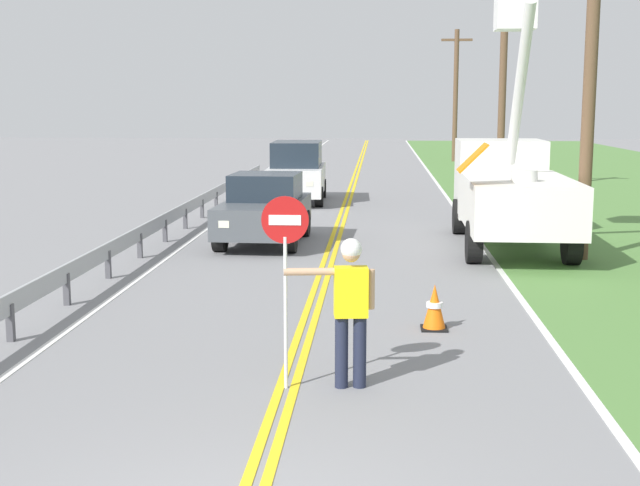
% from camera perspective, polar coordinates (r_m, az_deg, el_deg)
% --- Properties ---
extents(centerline_yellow_left, '(0.11, 110.00, 0.01)m').
position_cam_1_polar(centerline_yellow_left, '(26.16, 1.28, 1.71)').
color(centerline_yellow_left, yellow).
rests_on(centerline_yellow_left, ground).
extents(centerline_yellow_right, '(0.11, 110.00, 0.01)m').
position_cam_1_polar(centerline_yellow_right, '(26.15, 1.67, 1.71)').
color(centerline_yellow_right, yellow).
rests_on(centerline_yellow_right, ground).
extents(edge_line_right, '(0.12, 110.00, 0.01)m').
position_cam_1_polar(edge_line_right, '(26.25, 9.35, 1.62)').
color(edge_line_right, silver).
rests_on(edge_line_right, ground).
extents(edge_line_left, '(0.12, 110.00, 0.01)m').
position_cam_1_polar(edge_line_left, '(26.55, -6.32, 1.77)').
color(edge_line_left, silver).
rests_on(edge_line_left, ground).
extents(flagger_worker, '(1.08, 0.28, 1.83)m').
position_cam_1_polar(flagger_worker, '(10.36, 1.99, -3.96)').
color(flagger_worker, '#1E2338').
rests_on(flagger_worker, ground).
extents(stop_sign_paddle, '(0.56, 0.04, 2.33)m').
position_cam_1_polar(stop_sign_paddle, '(10.20, -2.30, -0.38)').
color(stop_sign_paddle, silver).
rests_on(stop_sign_paddle, ground).
extents(utility_bucket_truck, '(2.77, 6.85, 5.89)m').
position_cam_1_polar(utility_bucket_truck, '(21.36, 12.32, 3.66)').
color(utility_bucket_truck, white).
rests_on(utility_bucket_truck, ground).
extents(oncoming_sedan_nearest, '(2.04, 4.17, 1.70)m').
position_cam_1_polar(oncoming_sedan_nearest, '(21.24, -3.68, 2.21)').
color(oncoming_sedan_nearest, '#4C5156').
rests_on(oncoming_sedan_nearest, ground).
extents(oncoming_suv_second, '(2.02, 4.65, 2.10)m').
position_cam_1_polar(oncoming_suv_second, '(30.15, -1.53, 4.72)').
color(oncoming_suv_second, silver).
rests_on(oncoming_suv_second, ground).
extents(utility_pole_near, '(1.80, 0.28, 8.19)m').
position_cam_1_polar(utility_pole_near, '(19.71, 17.39, 11.32)').
color(utility_pole_near, brown).
rests_on(utility_pole_near, ground).
extents(utility_pole_mid, '(1.80, 0.28, 7.91)m').
position_cam_1_polar(utility_pole_mid, '(34.05, 11.93, 10.21)').
color(utility_pole_mid, brown).
rests_on(utility_pole_mid, ground).
extents(utility_pole_far, '(1.80, 0.28, 7.65)m').
position_cam_1_polar(utility_pole_far, '(52.15, 8.91, 9.72)').
color(utility_pole_far, brown).
rests_on(utility_pole_far, ground).
extents(traffic_cone_lead, '(0.40, 0.40, 0.70)m').
position_cam_1_polar(traffic_cone_lead, '(13.27, 7.54, -4.25)').
color(traffic_cone_lead, orange).
rests_on(traffic_cone_lead, ground).
extents(guardrail_left_shoulder, '(0.10, 32.00, 0.71)m').
position_cam_1_polar(guardrail_left_shoulder, '(22.89, -9.50, 1.82)').
color(guardrail_left_shoulder, '#9EA0A3').
rests_on(guardrail_left_shoulder, ground).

